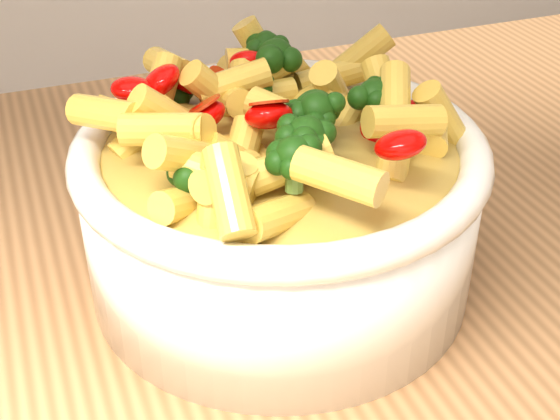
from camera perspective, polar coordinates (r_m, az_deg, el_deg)
name	(u,v)px	position (r m, az deg, el deg)	size (l,w,h in m)	color
table	(390,349)	(0.66, 8.07, -10.04)	(1.20, 0.80, 0.90)	#B37D4C
serving_bowl	(280,208)	(0.53, 0.00, 0.13)	(0.27, 0.27, 0.12)	white
pasta_salad	(280,112)	(0.49, 0.00, 7.22)	(0.22, 0.22, 0.05)	#FFDA50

